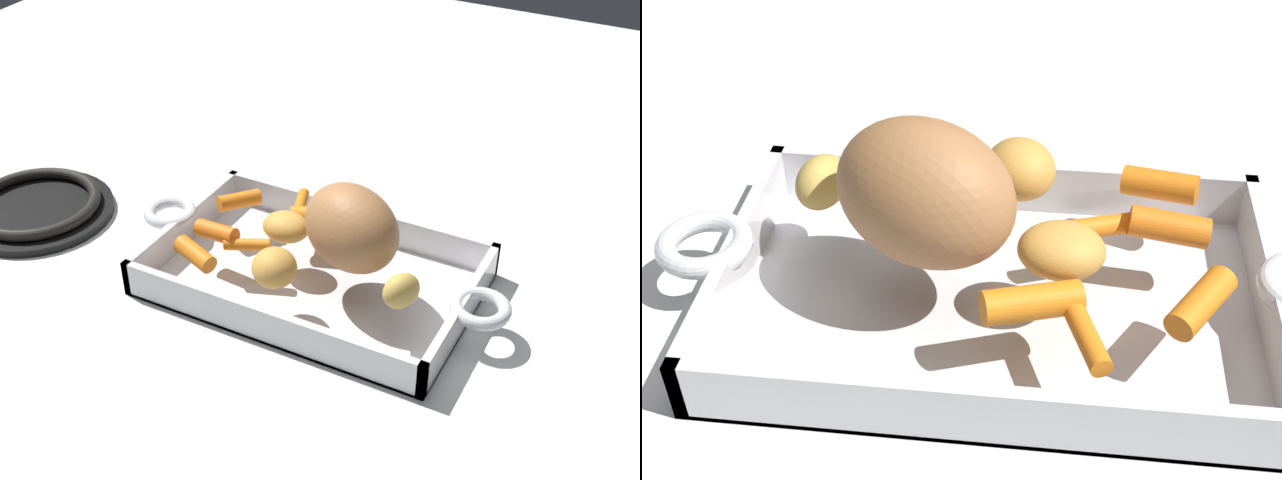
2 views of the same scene
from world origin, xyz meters
The scene contains 12 objects.
ground_plane centered at (0.00, 0.00, 0.00)m, with size 2.07×2.07×0.00m, color white.
roasting_dish centered at (0.00, 0.00, 0.01)m, with size 0.48×0.24×0.05m.
pork_roast centered at (0.05, 0.00, 0.10)m, with size 0.13×0.09×0.10m, color #A97042.
baby_carrot_northwest centered at (-0.11, -0.03, 0.06)m, with size 0.02×0.02×0.05m, color orange.
baby_carrot_southwest centered at (-0.07, -0.03, 0.06)m, with size 0.01×0.01×0.05m, color orange.
baby_carrot_short centered at (-0.13, 0.04, 0.06)m, with size 0.02×0.02×0.05m, color orange.
baby_carrot_northeast centered at (-0.06, 0.08, 0.06)m, with size 0.01×0.01×0.05m, color orange.
baby_carrot_center_right centered at (-0.02, 0.05, 0.06)m, with size 0.02×0.02×0.06m, color orange.
baby_carrot_center_left centered at (-0.11, -0.08, 0.06)m, with size 0.02×0.02×0.05m, color orange.
potato_halved centered at (-0.01, -0.07, 0.07)m, with size 0.05×0.05×0.04m, color gold.
potato_whole centered at (0.13, -0.04, 0.07)m, with size 0.04×0.03×0.04m, color gold.
potato_golden_small centered at (-0.04, 0.01, 0.06)m, with size 0.06×0.05×0.03m, color gold.
Camera 2 is at (-0.03, 0.45, 0.43)m, focal length 49.08 mm.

